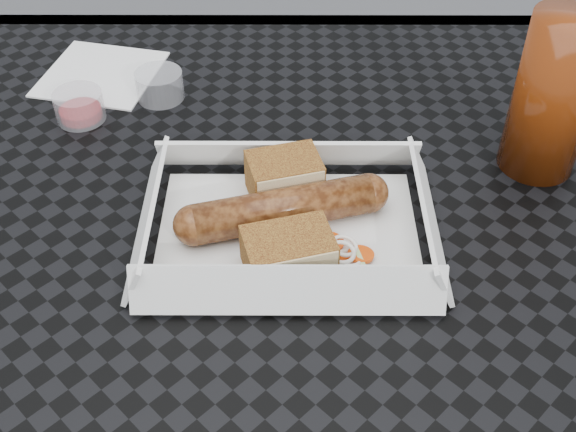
# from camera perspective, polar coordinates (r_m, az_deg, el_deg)

# --- Properties ---
(patio_table) EXTENTS (0.80, 0.80, 0.74)m
(patio_table) POSITION_cam_1_polar(r_m,az_deg,el_deg) (0.67, -4.27, -6.40)
(patio_table) COLOR black
(patio_table) RESTS_ON ground
(food_tray) EXTENTS (0.22, 0.15, 0.00)m
(food_tray) POSITION_cam_1_polar(r_m,az_deg,el_deg) (0.62, 0.00, -1.27)
(food_tray) COLOR white
(food_tray) RESTS_ON patio_table
(bratwurst) EXTENTS (0.18, 0.08, 0.04)m
(bratwurst) POSITION_cam_1_polar(r_m,az_deg,el_deg) (0.61, -0.37, 0.57)
(bratwurst) COLOR brown
(bratwurst) RESTS_ON food_tray
(bread_near) EXTENTS (0.07, 0.06, 0.04)m
(bread_near) POSITION_cam_1_polar(r_m,az_deg,el_deg) (0.64, -0.30, 3.11)
(bread_near) COLOR olive
(bread_near) RESTS_ON food_tray
(bread_far) EXTENTS (0.08, 0.06, 0.04)m
(bread_far) POSITION_cam_1_polar(r_m,az_deg,el_deg) (0.57, 0.03, -2.95)
(bread_far) COLOR olive
(bread_far) RESTS_ON food_tray
(veg_garnish) EXTENTS (0.03, 0.03, 0.00)m
(veg_garnish) POSITION_cam_1_polar(r_m,az_deg,el_deg) (0.59, 4.48, -3.17)
(veg_garnish) COLOR #E54609
(veg_garnish) RESTS_ON food_tray
(napkin) EXTENTS (0.14, 0.14, 0.00)m
(napkin) POSITION_cam_1_polar(r_m,az_deg,el_deg) (0.85, -14.57, 10.81)
(napkin) COLOR white
(napkin) RESTS_ON patio_table
(condiment_cup_sauce) EXTENTS (0.05, 0.05, 0.03)m
(condiment_cup_sauce) POSITION_cam_1_polar(r_m,az_deg,el_deg) (0.77, -16.16, 8.34)
(condiment_cup_sauce) COLOR maroon
(condiment_cup_sauce) RESTS_ON patio_table
(condiment_cup_empty) EXTENTS (0.05, 0.05, 0.03)m
(condiment_cup_empty) POSITION_cam_1_polar(r_m,az_deg,el_deg) (0.79, -10.11, 10.14)
(condiment_cup_empty) COLOR silver
(condiment_cup_empty) RESTS_ON patio_table
(drink_glass) EXTENTS (0.07, 0.07, 0.15)m
(drink_glass) POSITION_cam_1_polar(r_m,az_deg,el_deg) (0.69, 20.26, 8.91)
(drink_glass) COLOR #5C2107
(drink_glass) RESTS_ON patio_table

